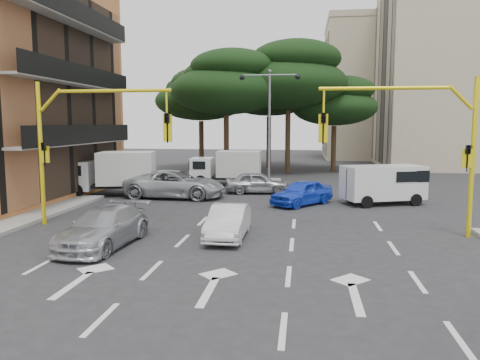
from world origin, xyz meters
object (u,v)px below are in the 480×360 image
object	(u,v)px
car_blue_compact	(302,193)
box_truck_a	(111,174)
signal_mast_left	(80,133)
street_lamp_center	(269,107)
signal_mast_right	(423,134)
car_white_hatch	(228,222)
van_white	(383,185)
car_silver_cross_a	(175,184)
car_silver_wagon	(104,227)
box_truck_b	(227,168)
car_silver_cross_b	(257,183)

from	to	relation	value
car_blue_compact	box_truck_a	xyz separation A→B (m)	(-11.31, 1.73, 0.65)
signal_mast_left	street_lamp_center	distance (m)	15.65
box_truck_a	signal_mast_right	bearing A→B (deg)	-128.04
car_white_hatch	signal_mast_right	bearing A→B (deg)	10.42
car_white_hatch	box_truck_a	distance (m)	12.70
signal_mast_left	car_white_hatch	distance (m)	7.31
street_lamp_center	van_white	distance (m)	10.50
van_white	signal_mast_right	bearing A→B (deg)	-18.86
signal_mast_right	car_silver_cross_a	bearing A→B (deg)	146.85
signal_mast_right	van_white	bearing A→B (deg)	91.81
car_silver_wagon	box_truck_b	distance (m)	16.68
car_silver_cross_a	box_truck_b	bearing A→B (deg)	-17.73
street_lamp_center	box_truck_b	xyz separation A→B (m)	(-2.92, -0.50, -4.23)
signal_mast_left	signal_mast_right	bearing A→B (deg)	0.00
car_white_hatch	box_truck_a	size ratio (longest dim) A/B	0.70
signal_mast_left	car_white_hatch	size ratio (longest dim) A/B	1.61
car_silver_wagon	signal_mast_right	bearing A→B (deg)	19.69
car_silver_cross_b	street_lamp_center	bearing A→B (deg)	-12.94
street_lamp_center	car_blue_compact	distance (m)	9.37
van_white	box_truck_b	size ratio (longest dim) A/B	0.86
car_silver_cross_a	box_truck_a	distance (m)	4.09
street_lamp_center	box_truck_a	bearing A→B (deg)	-146.31
car_silver_wagon	van_white	bearing A→B (deg)	46.99
van_white	street_lamp_center	bearing A→B (deg)	-157.07
car_blue_compact	car_silver_cross_a	size ratio (longest dim) A/B	0.67
signal_mast_left	box_truck_b	distance (m)	14.31
car_silver_cross_b	van_white	bearing A→B (deg)	-119.80
van_white	box_truck_b	xyz separation A→B (m)	(-9.50, 6.41, 0.15)
car_blue_compact	box_truck_b	world-z (taller)	box_truck_b
signal_mast_right	van_white	world-z (taller)	signal_mast_right
signal_mast_left	street_lamp_center	bearing A→B (deg)	64.09
signal_mast_right	car_silver_cross_a	world-z (taller)	signal_mast_right
car_white_hatch	car_blue_compact	distance (m)	8.06
car_silver_cross_a	van_white	distance (m)	11.56
signal_mast_left	car_white_hatch	xyz separation A→B (m)	(6.41, -1.31, -3.27)
signal_mast_right	car_white_hatch	distance (m)	8.02
street_lamp_center	box_truck_a	size ratio (longest dim) A/B	1.46
car_white_hatch	car_silver_cross_a	world-z (taller)	car_silver_cross_a
van_white	car_white_hatch	bearing A→B (deg)	-60.36
car_blue_compact	car_silver_cross_b	bearing A→B (deg)	164.83
car_blue_compact	box_truck_b	xyz separation A→B (m)	(-5.23, 7.23, 0.54)
box_truck_a	box_truck_b	bearing A→B (deg)	-59.05
car_silver_wagon	box_truck_a	distance (m)	11.97
signal_mast_right	car_silver_wagon	xyz separation A→B (m)	(-11.34, -3.08, -3.21)
signal_mast_left	car_silver_cross_a	bearing A→B (deg)	76.50
street_lamp_center	car_blue_compact	size ratio (longest dim) A/B	2.02
signal_mast_right	signal_mast_left	world-z (taller)	same
box_truck_b	signal_mast_right	bearing A→B (deg)	-145.58
signal_mast_left	car_silver_cross_b	distance (m)	12.35
car_blue_compact	van_white	xyz separation A→B (m)	(4.27, 0.82, 0.39)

